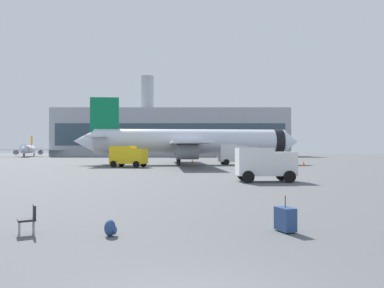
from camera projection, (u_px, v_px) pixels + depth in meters
name	position (u px, v px, depth m)	size (l,w,h in m)	color
airplane_at_gate	(190.00, 142.00, 56.82)	(35.77, 32.29, 10.50)	silver
airplane_taxiing	(29.00, 149.00, 112.79)	(20.67, 22.64, 6.79)	silver
service_truck	(129.00, 155.00, 48.96)	(5.23, 3.63, 2.90)	yellow
fuel_truck	(238.00, 153.00, 56.82)	(6.26, 3.36, 3.20)	white
cargo_van	(265.00, 163.00, 27.52)	(4.48, 2.49, 2.60)	white
safety_cone_near	(193.00, 161.00, 60.52)	(0.44, 0.44, 0.80)	#F2590C
safety_cone_mid	(271.00, 165.00, 49.02)	(0.44, 0.44, 0.59)	#F2590C
safety_cone_far	(304.00, 163.00, 51.95)	(0.44, 0.44, 0.82)	#F2590C
rolling_suitcase	(286.00, 219.00, 10.91)	(0.60, 0.74, 1.10)	navy
traveller_backpack	(111.00, 228.00, 10.38)	(0.36, 0.40, 0.48)	navy
gate_chair	(30.00, 217.00, 10.59)	(0.65, 0.65, 0.86)	black
terminal_building	(172.00, 133.00, 125.27)	(78.12, 19.42, 27.87)	#9EA3AD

